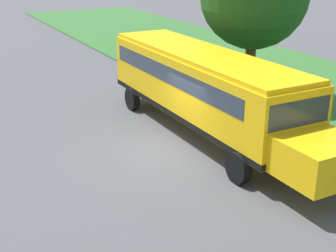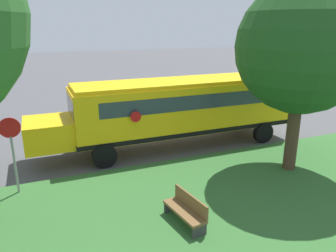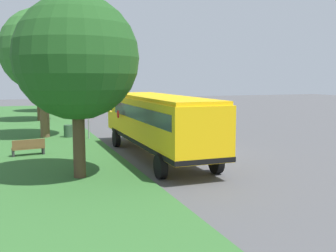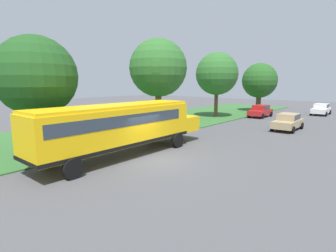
# 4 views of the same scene
# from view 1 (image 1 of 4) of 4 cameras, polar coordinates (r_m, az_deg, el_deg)

# --- Properties ---
(ground_plane) EXTENTS (120.00, 120.00, 0.00)m
(ground_plane) POSITION_cam_1_polar(r_m,az_deg,el_deg) (16.55, -0.86, -3.16)
(ground_plane) COLOR #4C4C4F
(school_bus) EXTENTS (2.84, 12.42, 3.16)m
(school_bus) POSITION_cam_1_polar(r_m,az_deg,el_deg) (17.57, 4.55, 4.90)
(school_bus) COLOR yellow
(school_bus) RESTS_ON ground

